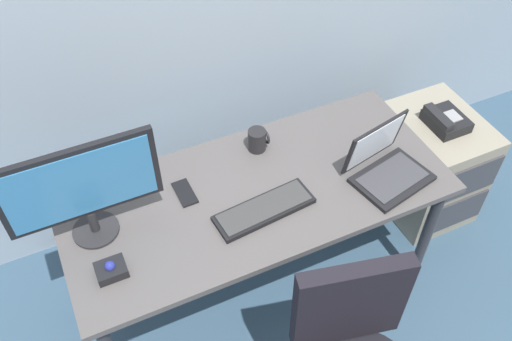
{
  "coord_description": "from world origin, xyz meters",
  "views": [
    {
      "loc": [
        -0.63,
        -1.36,
        2.44
      ],
      "look_at": [
        0.0,
        0.0,
        0.83
      ],
      "focal_mm": 38.82,
      "sensor_mm": 36.0,
      "label": 1
    }
  ],
  "objects_px": {
    "trackball_mouse": "(111,269)",
    "file_cabinet": "(429,165)",
    "keyboard": "(264,209)",
    "cell_phone": "(185,193)",
    "coffee_mug": "(258,140)",
    "desk_phone": "(445,120)",
    "laptop": "(386,165)",
    "monitor_main": "(81,188)"
  },
  "relations": [
    {
      "from": "monitor_main",
      "to": "coffee_mug",
      "type": "relative_size",
      "value": 5.5
    },
    {
      "from": "coffee_mug",
      "to": "cell_phone",
      "type": "relative_size",
      "value": 0.73
    },
    {
      "from": "file_cabinet",
      "to": "coffee_mug",
      "type": "distance_m",
      "value": 1.07
    },
    {
      "from": "trackball_mouse",
      "to": "cell_phone",
      "type": "xyz_separation_m",
      "value": [
        0.37,
        0.25,
        -0.02
      ]
    },
    {
      "from": "trackball_mouse",
      "to": "file_cabinet",
      "type": "bearing_deg",
      "value": 8.19
    },
    {
      "from": "file_cabinet",
      "to": "trackball_mouse",
      "type": "xyz_separation_m",
      "value": [
        -1.71,
        -0.25,
        0.44
      ]
    },
    {
      "from": "file_cabinet",
      "to": "laptop",
      "type": "xyz_separation_m",
      "value": [
        -0.54,
        -0.25,
        0.47
      ]
    },
    {
      "from": "keyboard",
      "to": "laptop",
      "type": "xyz_separation_m",
      "value": [
        0.55,
        -0.03,
        0.04
      ]
    },
    {
      "from": "desk_phone",
      "to": "cell_phone",
      "type": "relative_size",
      "value": 1.41
    },
    {
      "from": "monitor_main",
      "to": "laptop",
      "type": "xyz_separation_m",
      "value": [
        1.18,
        -0.21,
        -0.2
      ]
    },
    {
      "from": "file_cabinet",
      "to": "coffee_mug",
      "type": "relative_size",
      "value": 5.77
    },
    {
      "from": "trackball_mouse",
      "to": "keyboard",
      "type": "bearing_deg",
      "value": 2.59
    },
    {
      "from": "file_cabinet",
      "to": "keyboard",
      "type": "bearing_deg",
      "value": -168.64
    },
    {
      "from": "keyboard",
      "to": "cell_phone",
      "type": "xyz_separation_m",
      "value": [
        -0.26,
        0.22,
        -0.01
      ]
    },
    {
      "from": "laptop",
      "to": "coffee_mug",
      "type": "xyz_separation_m",
      "value": [
        -0.42,
        0.37,
        -0.0
      ]
    },
    {
      "from": "keyboard",
      "to": "coffee_mug",
      "type": "relative_size",
      "value": 4.07
    },
    {
      "from": "file_cabinet",
      "to": "desk_phone",
      "type": "height_order",
      "value": "desk_phone"
    },
    {
      "from": "desk_phone",
      "to": "trackball_mouse",
      "type": "bearing_deg",
      "value": -172.31
    },
    {
      "from": "file_cabinet",
      "to": "keyboard",
      "type": "height_order",
      "value": "keyboard"
    },
    {
      "from": "desk_phone",
      "to": "trackball_mouse",
      "type": "height_order",
      "value": "trackball_mouse"
    },
    {
      "from": "desk_phone",
      "to": "trackball_mouse",
      "type": "xyz_separation_m",
      "value": [
        -1.7,
        -0.23,
        0.1
      ]
    },
    {
      "from": "file_cabinet",
      "to": "keyboard",
      "type": "relative_size",
      "value": 1.42
    },
    {
      "from": "file_cabinet",
      "to": "cell_phone",
      "type": "xyz_separation_m",
      "value": [
        -1.34,
        0.0,
        0.42
      ]
    },
    {
      "from": "keyboard",
      "to": "coffee_mug",
      "type": "xyz_separation_m",
      "value": [
        0.13,
        0.34,
        0.04
      ]
    },
    {
      "from": "desk_phone",
      "to": "keyboard",
      "type": "xyz_separation_m",
      "value": [
        -1.08,
        -0.2,
        0.09
      ]
    },
    {
      "from": "coffee_mug",
      "to": "cell_phone",
      "type": "distance_m",
      "value": 0.4
    },
    {
      "from": "laptop",
      "to": "trackball_mouse",
      "type": "relative_size",
      "value": 3.26
    },
    {
      "from": "file_cabinet",
      "to": "keyboard",
      "type": "distance_m",
      "value": 1.19
    },
    {
      "from": "keyboard",
      "to": "cell_phone",
      "type": "bearing_deg",
      "value": 139.26
    },
    {
      "from": "laptop",
      "to": "cell_phone",
      "type": "height_order",
      "value": "laptop"
    },
    {
      "from": "laptop",
      "to": "cell_phone",
      "type": "distance_m",
      "value": 0.84
    },
    {
      "from": "keyboard",
      "to": "file_cabinet",
      "type": "bearing_deg",
      "value": 11.36
    },
    {
      "from": "cell_phone",
      "to": "file_cabinet",
      "type": "bearing_deg",
      "value": -1.73
    },
    {
      "from": "trackball_mouse",
      "to": "monitor_main",
      "type": "bearing_deg",
      "value": 91.82
    },
    {
      "from": "file_cabinet",
      "to": "keyboard",
      "type": "xyz_separation_m",
      "value": [
        -1.09,
        -0.22,
        0.43
      ]
    },
    {
      "from": "file_cabinet",
      "to": "coffee_mug",
      "type": "bearing_deg",
      "value": 172.97
    },
    {
      "from": "file_cabinet",
      "to": "desk_phone",
      "type": "distance_m",
      "value": 0.33
    },
    {
      "from": "keyboard",
      "to": "coffee_mug",
      "type": "height_order",
      "value": "coffee_mug"
    },
    {
      "from": "laptop",
      "to": "desk_phone",
      "type": "bearing_deg",
      "value": 23.68
    },
    {
      "from": "monitor_main",
      "to": "trackball_mouse",
      "type": "relative_size",
      "value": 5.17
    },
    {
      "from": "keyboard",
      "to": "laptop",
      "type": "height_order",
      "value": "laptop"
    },
    {
      "from": "file_cabinet",
      "to": "coffee_mug",
      "type": "height_order",
      "value": "coffee_mug"
    }
  ]
}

